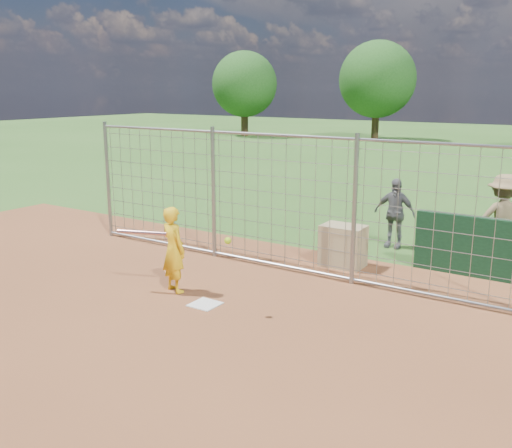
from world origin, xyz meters
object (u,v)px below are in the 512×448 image
Objects in this scene: batter at (174,250)px; bystander_b at (394,213)px; bystander_c at (502,219)px; equipment_bin at (343,246)px.

bystander_b reaches higher than batter.
equipment_bin is (-2.44, -1.88, -0.47)m from bystander_c.
equipment_bin is at bearing -106.02° from batter.
batter is 5.09m from bystander_b.
bystander_b is 2.12m from bystander_c.
bystander_c is at bearing -115.83° from batter.
bystander_b is at bearing -98.11° from batter.
equipment_bin is at bearing -101.47° from bystander_b.
bystander_b reaches higher than equipment_bin.
bystander_b is 1.86× the size of equipment_bin.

